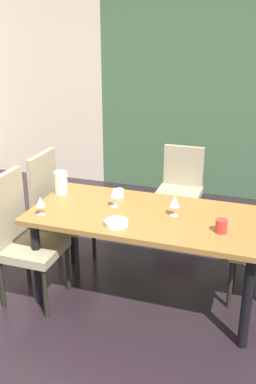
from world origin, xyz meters
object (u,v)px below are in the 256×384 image
(serving_bowl_north, at_px, (116,223))
(chair_left_near, at_px, (22,234))
(chair_left_far, at_px, (56,207))
(cup_east, at_px, (119,193))
(cup_left, at_px, (221,226))
(wine_glass_rear, at_px, (114,193))
(chair_head_far, at_px, (180,186))
(pitcher_corner, at_px, (61,183))
(dining_table, at_px, (147,225))
(wine_glass_right, at_px, (40,202))
(wine_glass_near_shelf, at_px, (175,202))

(serving_bowl_north, bearing_deg, chair_left_near, -178.69)
(chair_left_near, xyz_separation_m, chair_left_far, (0.00, 0.56, -0.00))
(cup_east, height_order, cup_left, cup_left)
(wine_glass_rear, bearing_deg, cup_left, -12.29)
(chair_head_far, bearing_deg, pitcher_corner, 54.64)
(chair_left_far, bearing_deg, cup_east, 86.30)
(chair_head_far, height_order, serving_bowl_north, chair_head_far)
(chair_head_far, bearing_deg, wine_glass_rear, 77.46)
(dining_table, bearing_deg, chair_head_far, 90.42)
(chair_left_far, xyz_separation_m, pitcher_corner, (0.13, -0.11, 0.29))
(wine_glass_rear, xyz_separation_m, cup_left, (0.85, -0.19, -0.07))
(chair_head_far, distance_m, cup_left, 1.56)
(chair_left_far, relative_size, chair_head_far, 1.15)
(wine_glass_right, bearing_deg, dining_table, 19.76)
(chair_left_near, relative_size, chair_left_far, 1.00)
(dining_table, relative_size, chair_head_far, 1.95)
(chair_head_far, relative_size, wine_glass_near_shelf, 5.70)
(chair_left_near, relative_size, cup_left, 11.10)
(dining_table, xyz_separation_m, wine_glass_near_shelf, (0.20, 0.03, 0.20))
(wine_glass_near_shelf, bearing_deg, chair_head_far, 99.40)
(wine_glass_right, height_order, pitcher_corner, pitcher_corner)
(dining_table, distance_m, pitcher_corner, 0.84)
(dining_table, relative_size, chair_left_far, 1.70)
(wine_glass_near_shelf, distance_m, cup_east, 0.56)
(cup_left, bearing_deg, wine_glass_right, -174.25)
(serving_bowl_north, height_order, cup_left, cup_left)
(cup_east, xyz_separation_m, cup_left, (0.88, -0.38, 0.01))
(pitcher_corner, bearing_deg, chair_left_far, 138.50)
(dining_table, xyz_separation_m, chair_left_near, (-0.93, -0.28, -0.10))
(cup_left, bearing_deg, cup_east, 156.62)
(wine_glass_right, bearing_deg, cup_left, 5.75)
(chair_left_far, xyz_separation_m, cup_left, (1.50, -0.42, 0.24))
(chair_head_far, distance_m, wine_glass_rear, 1.32)
(chair_left_near, bearing_deg, cup_east, 130.03)
(wine_glass_rear, height_order, cup_left, wine_glass_rear)
(chair_left_far, bearing_deg, wine_glass_right, 17.97)
(chair_left_far, relative_size, cup_east, 14.60)
(wine_glass_near_shelf, xyz_separation_m, serving_bowl_north, (-0.35, -0.29, -0.09))
(chair_left_near, distance_m, wine_glass_near_shelf, 1.21)
(wine_glass_right, distance_m, cup_east, 0.68)
(wine_glass_rear, xyz_separation_m, serving_bowl_north, (0.13, -0.31, -0.10))
(chair_left_far, height_order, wine_glass_rear, chair_left_far)
(chair_left_far, relative_size, pitcher_corner, 5.44)
(wine_glass_near_shelf, bearing_deg, dining_table, -170.99)
(wine_glass_near_shelf, relative_size, serving_bowl_north, 0.95)
(chair_head_far, height_order, wine_glass_near_shelf, wine_glass_near_shelf)
(dining_table, distance_m, chair_left_far, 0.98)
(wine_glass_near_shelf, height_order, pitcher_corner, pitcher_corner)
(dining_table, distance_m, serving_bowl_north, 0.32)
(chair_left_far, distance_m, serving_bowl_north, 0.97)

